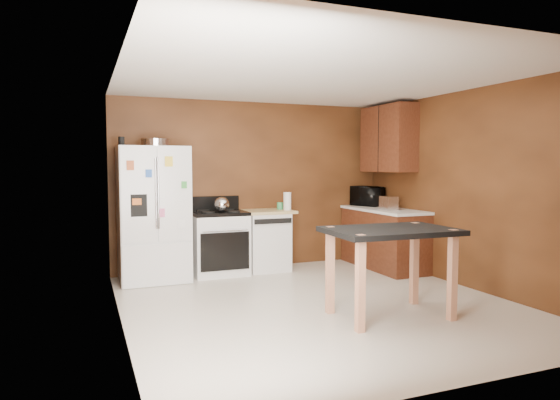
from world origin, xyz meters
TOP-DOWN VIEW (x-y plane):
  - floor at (0.00, 0.00)m, footprint 4.50×4.50m
  - ceiling at (0.00, 0.00)m, footprint 4.50×4.50m
  - wall_back at (0.00, 2.25)m, footprint 4.20×0.00m
  - wall_front at (0.00, -2.25)m, footprint 4.20×0.00m
  - wall_left at (-2.10, 0.00)m, footprint 0.00×4.50m
  - wall_right at (2.10, 0.00)m, footprint 0.00×4.50m
  - roasting_pan at (-1.50, 1.93)m, footprint 0.41×0.41m
  - pen_cup at (-1.94, 1.80)m, footprint 0.08×0.08m
  - kettle at (-0.63, 1.78)m, footprint 0.21×0.21m
  - paper_towel at (0.38, 1.84)m, footprint 0.13×0.13m
  - green_canister at (0.33, 2.01)m, footprint 0.10×0.10m
  - toaster at (1.73, 1.23)m, footprint 0.18×0.28m
  - microwave at (1.84, 1.98)m, footprint 0.50×0.60m
  - refrigerator at (-1.55, 1.86)m, footprint 0.90×0.80m
  - gas_range at (-0.64, 1.92)m, footprint 0.76×0.68m
  - dishwasher at (0.08, 1.95)m, footprint 0.78×0.63m
  - right_cabinets at (1.84, 1.48)m, footprint 0.63×1.58m
  - island at (0.47, -0.67)m, footprint 1.30×0.89m

SIDE VIEW (x-z plane):
  - floor at x=0.00m, z-range 0.00..0.00m
  - dishwasher at x=0.08m, z-range 0.01..0.90m
  - gas_range at x=-0.64m, z-range -0.09..1.01m
  - island at x=0.47m, z-range 0.32..1.23m
  - refrigerator at x=-1.55m, z-range 0.00..1.80m
  - right_cabinets at x=1.84m, z-range -0.32..2.13m
  - green_canister at x=0.33m, z-range 0.89..0.99m
  - toaster at x=1.73m, z-range 0.90..1.10m
  - kettle at x=-0.63m, z-range 0.90..1.11m
  - paper_towel at x=0.38m, z-range 0.89..1.15m
  - microwave at x=1.84m, z-range 0.90..1.18m
  - wall_back at x=0.00m, z-range -0.85..3.35m
  - wall_front at x=0.00m, z-range -0.85..3.35m
  - wall_left at x=-2.10m, z-range -1.00..3.50m
  - wall_right at x=2.10m, z-range -1.00..3.50m
  - roasting_pan at x=-1.50m, z-range 1.80..1.90m
  - pen_cup at x=-1.94m, z-range 1.80..1.92m
  - ceiling at x=0.00m, z-range 2.50..2.50m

